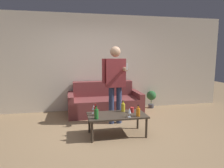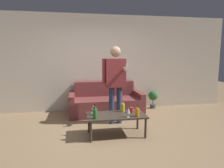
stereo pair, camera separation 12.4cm
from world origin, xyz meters
The scene contains 13 objects.
ground_plane centered at (0.00, 0.00, 0.00)m, with size 16.00×16.00×0.00m, color #997A56.
wall_back centered at (0.00, 2.14, 1.35)m, with size 8.00×0.06×2.70m.
couch centered at (0.25, 1.68, 0.30)m, with size 1.94×0.94×0.84m.
coffee_table centered at (0.23, 0.13, 0.38)m, with size 1.14×0.60×0.42m.
bottle_orange centered at (0.60, -0.07, 0.50)m, with size 0.07×0.07×0.21m.
bottle_green centered at (-0.20, -0.06, 0.52)m, with size 0.08×0.08×0.24m.
bottle_dark centered at (0.41, 0.31, 0.51)m, with size 0.08×0.08×0.23m.
bottle_yellow centered at (-0.18, 0.16, 0.51)m, with size 0.07×0.07×0.23m.
wine_glass_near centered at (0.42, -0.09, 0.54)m, with size 0.07×0.07×0.18m.
wine_glass_far centered at (-0.20, 0.30, 0.54)m, with size 0.07×0.07×0.17m.
cup_on_table centered at (0.57, 0.20, 0.47)m, with size 0.07×0.07×0.11m.
person_standing_front centered at (0.35, 0.81, 1.04)m, with size 0.53×0.45×1.76m.
potted_plant centered at (1.72, 1.93, 0.34)m, with size 0.28×0.28×0.52m.
Camera 1 is at (-0.64, -3.55, 1.57)m, focal length 32.00 mm.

